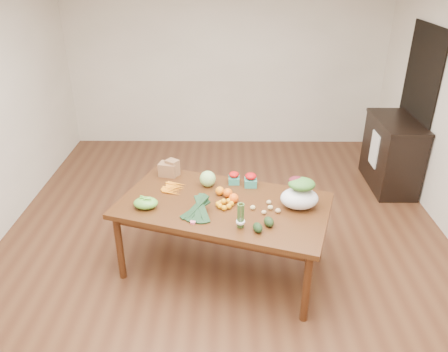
{
  "coord_description": "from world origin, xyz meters",
  "views": [
    {
      "loc": [
        0.03,
        -3.9,
        2.84
      ],
      "look_at": [
        -0.01,
        0.0,
        0.86
      ],
      "focal_mm": 35.0,
      "sensor_mm": 36.0,
      "label": 1
    }
  ],
  "objects_px": {
    "mandarin_cluster": "(224,202)",
    "asparagus_bundle": "(241,216)",
    "salad_bag": "(300,195)",
    "cabinet": "(392,154)",
    "kale_bunch": "(197,210)",
    "dining_table": "(223,236)",
    "cabbage": "(208,179)",
    "paper_bag": "(168,168)"
  },
  "relations": [
    {
      "from": "mandarin_cluster",
      "to": "asparagus_bundle",
      "type": "bearing_deg",
      "value": -67.57
    },
    {
      "from": "asparagus_bundle",
      "to": "salad_bag",
      "type": "distance_m",
      "value": 0.65
    },
    {
      "from": "cabinet",
      "to": "asparagus_bundle",
      "type": "xyz_separation_m",
      "value": [
        -2.08,
        -2.22,
        0.4
      ]
    },
    {
      "from": "kale_bunch",
      "to": "asparagus_bundle",
      "type": "bearing_deg",
      "value": -5.51
    },
    {
      "from": "cabinet",
      "to": "dining_table",
      "type": "bearing_deg",
      "value": -141.08
    },
    {
      "from": "cabinet",
      "to": "cabbage",
      "type": "distance_m",
      "value": 2.82
    },
    {
      "from": "asparagus_bundle",
      "to": "cabbage",
      "type": "bearing_deg",
      "value": 130.21
    },
    {
      "from": "cabinet",
      "to": "salad_bag",
      "type": "relative_size",
      "value": 2.92
    },
    {
      "from": "paper_bag",
      "to": "salad_bag",
      "type": "relative_size",
      "value": 0.7
    },
    {
      "from": "cabbage",
      "to": "cabinet",
      "type": "bearing_deg",
      "value": 31.31
    },
    {
      "from": "dining_table",
      "to": "kale_bunch",
      "type": "relative_size",
      "value": 4.85
    },
    {
      "from": "kale_bunch",
      "to": "asparagus_bundle",
      "type": "xyz_separation_m",
      "value": [
        0.38,
        -0.17,
        0.05
      ]
    },
    {
      "from": "cabinet",
      "to": "mandarin_cluster",
      "type": "bearing_deg",
      "value": -140.19
    },
    {
      "from": "cabbage",
      "to": "salad_bag",
      "type": "height_order",
      "value": "salad_bag"
    },
    {
      "from": "paper_bag",
      "to": "dining_table",
      "type": "bearing_deg",
      "value": -44.5
    },
    {
      "from": "cabbage",
      "to": "asparagus_bundle",
      "type": "distance_m",
      "value": 0.82
    },
    {
      "from": "dining_table",
      "to": "paper_bag",
      "type": "bearing_deg",
      "value": 153.44
    },
    {
      "from": "cabinet",
      "to": "cabbage",
      "type": "xyz_separation_m",
      "value": [
        -2.39,
        -1.45,
        0.36
      ]
    },
    {
      "from": "asparagus_bundle",
      "to": "salad_bag",
      "type": "xyz_separation_m",
      "value": [
        0.55,
        0.35,
        0.01
      ]
    },
    {
      "from": "cabinet",
      "to": "paper_bag",
      "type": "xyz_separation_m",
      "value": [
        -2.82,
        -1.22,
        0.37
      ]
    },
    {
      "from": "kale_bunch",
      "to": "salad_bag",
      "type": "relative_size",
      "value": 1.15
    },
    {
      "from": "cabinet",
      "to": "kale_bunch",
      "type": "distance_m",
      "value": 3.22
    },
    {
      "from": "cabinet",
      "to": "asparagus_bundle",
      "type": "height_order",
      "value": "asparagus_bundle"
    },
    {
      "from": "cabinet",
      "to": "mandarin_cluster",
      "type": "height_order",
      "value": "cabinet"
    },
    {
      "from": "cabinet",
      "to": "kale_bunch",
      "type": "height_order",
      "value": "cabinet"
    },
    {
      "from": "dining_table",
      "to": "mandarin_cluster",
      "type": "distance_m",
      "value": 0.42
    },
    {
      "from": "paper_bag",
      "to": "asparagus_bundle",
      "type": "relative_size",
      "value": 0.98
    },
    {
      "from": "dining_table",
      "to": "cabinet",
      "type": "height_order",
      "value": "cabinet"
    },
    {
      "from": "mandarin_cluster",
      "to": "kale_bunch",
      "type": "distance_m",
      "value": 0.31
    },
    {
      "from": "cabinet",
      "to": "paper_bag",
      "type": "relative_size",
      "value": 4.15
    },
    {
      "from": "cabbage",
      "to": "asparagus_bundle",
      "type": "relative_size",
      "value": 0.65
    },
    {
      "from": "dining_table",
      "to": "kale_bunch",
      "type": "xyz_separation_m",
      "value": [
        -0.23,
        -0.25,
        0.45
      ]
    },
    {
      "from": "salad_bag",
      "to": "cabinet",
      "type": "bearing_deg",
      "value": 50.67
    },
    {
      "from": "dining_table",
      "to": "salad_bag",
      "type": "height_order",
      "value": "salad_bag"
    },
    {
      "from": "mandarin_cluster",
      "to": "asparagus_bundle",
      "type": "height_order",
      "value": "asparagus_bundle"
    },
    {
      "from": "cabbage",
      "to": "asparagus_bundle",
      "type": "xyz_separation_m",
      "value": [
        0.31,
        -0.76,
        0.04
      ]
    },
    {
      "from": "cabbage",
      "to": "dining_table",
      "type": "bearing_deg",
      "value": -65.01
    },
    {
      "from": "kale_bunch",
      "to": "salad_bag",
      "type": "distance_m",
      "value": 0.95
    },
    {
      "from": "cabbage",
      "to": "mandarin_cluster",
      "type": "relative_size",
      "value": 0.9
    },
    {
      "from": "mandarin_cluster",
      "to": "asparagus_bundle",
      "type": "relative_size",
      "value": 0.72
    },
    {
      "from": "cabinet",
      "to": "salad_bag",
      "type": "height_order",
      "value": "salad_bag"
    },
    {
      "from": "asparagus_bundle",
      "to": "cabinet",
      "type": "bearing_deg",
      "value": 64.76
    }
  ]
}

